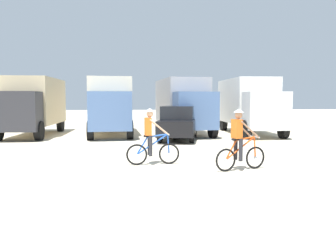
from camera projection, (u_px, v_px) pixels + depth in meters
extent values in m
plane|color=beige|center=(174.00, 184.00, 8.51)|extent=(120.00, 120.00, 0.00)
cube|color=#CCB78E|center=(36.00, 101.00, 20.46)|extent=(2.47, 5.23, 2.70)
cube|color=#2D2D33|center=(17.00, 111.00, 17.13)|extent=(2.22, 1.53, 2.00)
cube|color=black|center=(12.00, 105.00, 16.41)|extent=(2.02, 0.11, 0.80)
cylinder|color=black|center=(39.00, 131.00, 17.40)|extent=(0.33, 1.00, 1.00)
cylinder|color=black|center=(61.00, 124.00, 22.35)|extent=(0.33, 1.00, 1.00)
cylinder|color=black|center=(28.00, 124.00, 22.16)|extent=(0.33, 1.00, 1.00)
cube|color=beige|center=(110.00, 101.00, 20.87)|extent=(2.69, 5.33, 2.70)
cube|color=#4C6B9E|center=(110.00, 111.00, 17.56)|extent=(2.28, 1.62, 2.00)
cube|color=black|center=(110.00, 104.00, 16.85)|extent=(2.03, 0.19, 0.80)
cylinder|color=black|center=(130.00, 130.00, 17.91)|extent=(0.38, 1.02, 1.00)
cylinder|color=black|center=(90.00, 131.00, 17.57)|extent=(0.38, 1.02, 1.00)
cylinder|color=black|center=(126.00, 123.00, 22.81)|extent=(0.38, 1.02, 1.00)
cylinder|color=black|center=(95.00, 124.00, 22.48)|extent=(0.38, 1.02, 1.00)
cube|color=#9E9EA3|center=(181.00, 101.00, 21.52)|extent=(2.84, 5.39, 2.70)
cube|color=#4C6B9E|center=(195.00, 111.00, 18.23)|extent=(2.32, 1.69, 2.00)
cube|color=black|center=(199.00, 104.00, 17.52)|extent=(2.02, 0.26, 0.80)
cylinder|color=black|center=(213.00, 129.00, 18.60)|extent=(0.41, 1.02, 1.00)
cylinder|color=black|center=(176.00, 129.00, 18.21)|extent=(0.41, 1.02, 1.00)
cylinder|color=black|center=(190.00, 123.00, 23.48)|extent=(0.41, 1.02, 1.00)
cylinder|color=black|center=(160.00, 123.00, 23.09)|extent=(0.41, 1.02, 1.00)
cube|color=white|center=(246.00, 101.00, 21.36)|extent=(2.54, 5.26, 2.70)
cube|color=silver|center=(266.00, 111.00, 18.02)|extent=(2.24, 1.56, 2.00)
cube|color=black|center=(271.00, 104.00, 17.29)|extent=(2.03, 0.13, 0.80)
cylinder|color=black|center=(283.00, 129.00, 18.28)|extent=(0.35, 1.01, 1.00)
cylinder|color=black|center=(246.00, 130.00, 18.11)|extent=(0.35, 1.01, 1.00)
cylinder|color=black|center=(253.00, 123.00, 23.23)|extent=(0.35, 1.01, 1.00)
cylinder|color=black|center=(223.00, 123.00, 23.07)|extent=(0.35, 1.01, 1.00)
cube|color=black|center=(178.00, 126.00, 17.76)|extent=(2.67, 4.49, 0.76)
cube|color=black|center=(178.00, 113.00, 17.56)|extent=(2.04, 2.41, 0.68)
cylinder|color=black|center=(167.00, 131.00, 19.17)|extent=(0.36, 0.67, 0.64)
cylinder|color=black|center=(194.00, 131.00, 18.98)|extent=(0.36, 0.67, 0.64)
cylinder|color=black|center=(160.00, 136.00, 16.60)|extent=(0.36, 0.67, 0.64)
cylinder|color=black|center=(192.00, 136.00, 16.41)|extent=(0.36, 0.67, 0.64)
torus|color=black|center=(169.00, 154.00, 11.08)|extent=(0.68, 0.11, 0.68)
cylinder|color=silver|center=(169.00, 154.00, 11.08)|extent=(0.09, 0.09, 0.08)
torus|color=black|center=(137.00, 155.00, 10.89)|extent=(0.68, 0.11, 0.68)
cylinder|color=silver|center=(137.00, 155.00, 10.89)|extent=(0.09, 0.09, 0.08)
cylinder|color=blue|center=(152.00, 144.00, 10.95)|extent=(1.03, 0.13, 0.68)
cylinder|color=blue|center=(158.00, 136.00, 10.96)|extent=(0.66, 0.10, 0.13)
cylinder|color=blue|center=(142.00, 146.00, 10.90)|extent=(0.39, 0.08, 0.59)
cylinder|color=blue|center=(168.00, 144.00, 11.05)|extent=(0.10, 0.06, 0.64)
cylinder|color=silver|center=(168.00, 134.00, 11.02)|extent=(0.08, 0.52, 0.04)
cube|color=black|center=(147.00, 136.00, 10.91)|extent=(0.25, 0.14, 0.06)
cube|color=orange|center=(148.00, 126.00, 10.88)|extent=(0.22, 0.33, 0.56)
sphere|color=tan|center=(150.00, 114.00, 10.86)|extent=(0.22, 0.22, 0.22)
cone|color=silver|center=(150.00, 110.00, 10.85)|extent=(0.32, 0.32, 0.10)
cylinder|color=#26262B|center=(149.00, 145.00, 11.07)|extent=(0.12, 0.12, 0.66)
cylinder|color=#26262B|center=(151.00, 146.00, 10.82)|extent=(0.12, 0.12, 0.66)
cylinder|color=tan|center=(158.00, 126.00, 11.12)|extent=(0.63, 0.14, 0.53)
cylinder|color=tan|center=(159.00, 127.00, 10.77)|extent=(0.63, 0.06, 0.53)
torus|color=black|center=(255.00, 158.00, 10.34)|extent=(0.67, 0.26, 0.68)
cylinder|color=silver|center=(255.00, 158.00, 10.34)|extent=(0.10, 0.10, 0.08)
torus|color=black|center=(226.00, 160.00, 9.93)|extent=(0.67, 0.26, 0.68)
cylinder|color=silver|center=(226.00, 160.00, 9.93)|extent=(0.10, 0.10, 0.08)
cylinder|color=#E05119|center=(240.00, 148.00, 10.10)|extent=(1.00, 0.35, 0.68)
cylinder|color=#E05119|center=(245.00, 138.00, 10.14)|extent=(0.65, 0.24, 0.13)
cylinder|color=#E05119|center=(231.00, 150.00, 9.97)|extent=(0.39, 0.16, 0.59)
cylinder|color=#E05119|center=(255.00, 147.00, 10.30)|extent=(0.11, 0.08, 0.64)
cylinder|color=silver|center=(254.00, 137.00, 10.27)|extent=(0.19, 0.51, 0.04)
cube|color=black|center=(236.00, 139.00, 10.02)|extent=(0.26, 0.18, 0.06)
cube|color=orange|center=(237.00, 129.00, 10.00)|extent=(0.28, 0.36, 0.56)
sphere|color=#A87A5B|center=(239.00, 115.00, 9.99)|extent=(0.22, 0.22, 0.22)
cone|color=silver|center=(239.00, 111.00, 9.98)|extent=(0.32, 0.32, 0.10)
cylinder|color=#26262B|center=(236.00, 149.00, 10.19)|extent=(0.12, 0.12, 0.66)
cylinder|color=#26262B|center=(241.00, 150.00, 9.95)|extent=(0.12, 0.12, 0.66)
cylinder|color=#A87A5B|center=(243.00, 128.00, 10.30)|extent=(0.60, 0.27, 0.53)
cylinder|color=#A87A5B|center=(250.00, 129.00, 9.97)|extent=(0.62, 0.19, 0.53)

